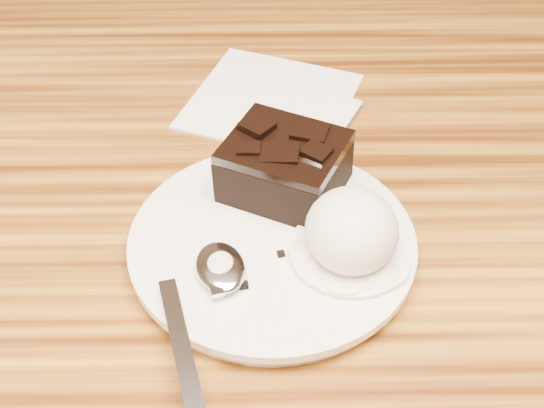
{
  "coord_description": "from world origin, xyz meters",
  "views": [
    {
      "loc": [
        0.1,
        -0.37,
        1.15
      ],
      "look_at": [
        0.11,
        0.01,
        0.79
      ],
      "focal_mm": 50.5,
      "sensor_mm": 36.0,
      "label": 1
    }
  ],
  "objects_px": {
    "plate": "(272,247)",
    "spoon": "(221,269)",
    "ice_cream_scoop": "(352,230)",
    "brownie": "(284,170)",
    "napkin": "(271,100)"
  },
  "relations": [
    {
      "from": "brownie",
      "to": "ice_cream_scoop",
      "type": "distance_m",
      "value": 0.08
    },
    {
      "from": "plate",
      "to": "ice_cream_scoop",
      "type": "relative_size",
      "value": 3.01
    },
    {
      "from": "plate",
      "to": "napkin",
      "type": "xyz_separation_m",
      "value": [
        0.0,
        0.19,
        -0.01
      ]
    },
    {
      "from": "plate",
      "to": "spoon",
      "type": "bearing_deg",
      "value": -136.63
    },
    {
      "from": "spoon",
      "to": "napkin",
      "type": "xyz_separation_m",
      "value": [
        0.04,
        0.22,
        -0.02
      ]
    },
    {
      "from": "spoon",
      "to": "brownie",
      "type": "bearing_deg",
      "value": 48.1
    },
    {
      "from": "brownie",
      "to": "ice_cream_scoop",
      "type": "xyz_separation_m",
      "value": [
        0.04,
        -0.07,
        0.0
      ]
    },
    {
      "from": "brownie",
      "to": "napkin",
      "type": "distance_m",
      "value": 0.14
    },
    {
      "from": "brownie",
      "to": "spoon",
      "type": "distance_m",
      "value": 0.1
    },
    {
      "from": "ice_cream_scoop",
      "to": "napkin",
      "type": "bearing_deg",
      "value": 104.32
    },
    {
      "from": "brownie",
      "to": "spoon",
      "type": "relative_size",
      "value": 0.44
    },
    {
      "from": "plate",
      "to": "brownie",
      "type": "relative_size",
      "value": 2.49
    },
    {
      "from": "ice_cream_scoop",
      "to": "spoon",
      "type": "distance_m",
      "value": 0.09
    },
    {
      "from": "ice_cream_scoop",
      "to": "spoon",
      "type": "relative_size",
      "value": 0.36
    },
    {
      "from": "brownie",
      "to": "ice_cream_scoop",
      "type": "height_order",
      "value": "ice_cream_scoop"
    }
  ]
}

